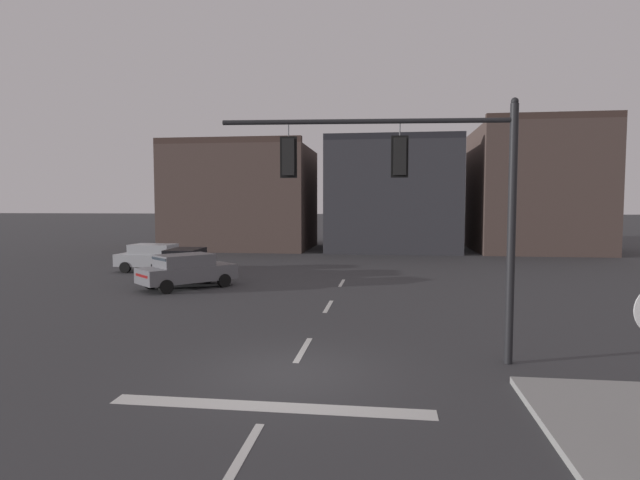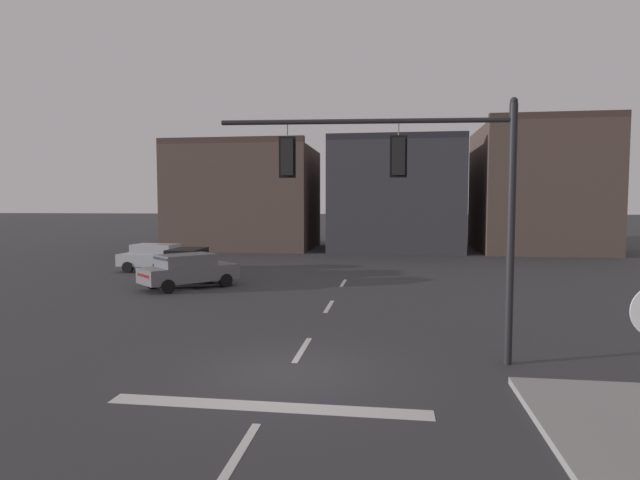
% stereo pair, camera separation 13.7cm
% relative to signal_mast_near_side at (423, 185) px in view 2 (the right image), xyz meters
% --- Properties ---
extents(ground_plane, '(400.00, 400.00, 0.00)m').
position_rel_signal_mast_near_side_xyz_m(ground_plane, '(-3.13, -1.32, -4.41)').
color(ground_plane, '#353538').
extents(stop_bar_paint, '(6.40, 0.50, 0.01)m').
position_rel_signal_mast_near_side_xyz_m(stop_bar_paint, '(-3.13, -3.32, -4.41)').
color(stop_bar_paint, silver).
rests_on(stop_bar_paint, ground).
extents(lane_centreline, '(0.16, 26.40, 0.01)m').
position_rel_signal_mast_near_side_xyz_m(lane_centreline, '(-3.13, 0.68, -4.41)').
color(lane_centreline, silver).
rests_on(lane_centreline, ground).
extents(signal_mast_near_side, '(7.18, 0.66, 6.50)m').
position_rel_signal_mast_near_side_xyz_m(signal_mast_near_side, '(0.00, 0.00, 0.00)').
color(signal_mast_near_side, black).
rests_on(signal_mast_near_side, ground).
extents(car_lot_nearside, '(2.11, 4.53, 1.61)m').
position_rel_signal_mast_near_side_xyz_m(car_lot_nearside, '(-11.42, 12.86, -3.55)').
color(car_lot_nearside, black).
rests_on(car_lot_nearside, ground).
extents(car_lot_middle, '(4.51, 2.05, 1.61)m').
position_rel_signal_mast_near_side_xyz_m(car_lot_middle, '(-14.37, 15.67, -3.55)').
color(car_lot_middle, '#9EA0A5').
rests_on(car_lot_middle, ground).
extents(car_lot_farside, '(4.29, 4.47, 1.61)m').
position_rel_signal_mast_near_side_xyz_m(car_lot_farside, '(-10.22, 10.13, -3.55)').
color(car_lot_farside, slate).
rests_on(car_lot_farside, ground).
extents(building_row, '(36.21, 11.73, 10.75)m').
position_rel_signal_mast_near_side_xyz_m(building_row, '(-1.03, 32.74, 0.28)').
color(building_row, '#473833').
rests_on(building_row, ground).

